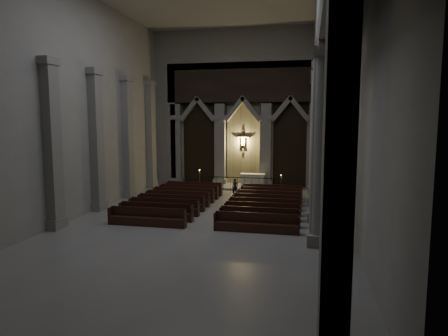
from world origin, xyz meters
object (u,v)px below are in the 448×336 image
object	(u,v)px
candle_stand_right	(281,187)
pews	(219,205)
worshipper	(235,187)
candle_stand_left	(200,184)
altar	(253,180)
altar_rail	(237,182)

from	to	relation	value
candle_stand_right	pews	bearing A→B (deg)	-115.65
pews	worshipper	distance (m)	4.43
candle_stand_left	worshipper	world-z (taller)	candle_stand_left
worshipper	candle_stand_right	bearing A→B (deg)	25.26
candle_stand_left	pews	bearing A→B (deg)	-65.53
altar	pews	size ratio (longest dim) A/B	0.20
candle_stand_right	worshipper	bearing A→B (deg)	-144.92
altar_rail	candle_stand_right	size ratio (longest dim) A/B	4.37
altar	candle_stand_left	size ratio (longest dim) A/B	1.27
altar_rail	candle_stand_left	size ratio (longest dim) A/B	3.66
pews	worshipper	xyz separation A→B (m)	(0.14, 4.42, 0.30)
altar_rail	worshipper	xyz separation A→B (m)	(0.14, -1.76, -0.11)
altar_rail	candle_stand_left	world-z (taller)	candle_stand_left
candle_stand_right	pews	world-z (taller)	candle_stand_right
altar	pews	xyz separation A→B (m)	(-0.92, -7.69, -0.34)
altar	pews	bearing A→B (deg)	-96.82
altar_rail	candle_stand_right	distance (m)	3.17
candle_stand_left	altar_rail	bearing A→B (deg)	-3.90
altar_rail	candle_stand_right	xyz separation A→B (m)	(3.13, 0.34, -0.37)
altar	altar_rail	distance (m)	1.78
candle_stand_left	worshipper	xyz separation A→B (m)	(3.04, -1.96, 0.19)
altar	pews	world-z (taller)	altar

